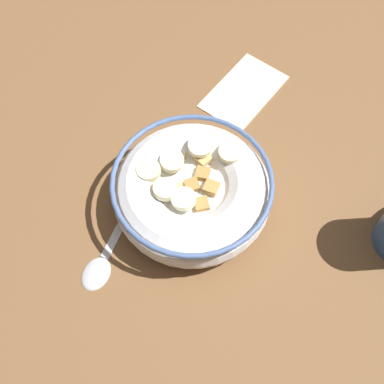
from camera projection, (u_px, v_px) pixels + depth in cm
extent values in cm
cube|color=brown|center=(192.00, 208.00, 60.75)|extent=(105.28, 105.28, 2.00)
cylinder|color=white|center=(192.00, 203.00, 59.61)|extent=(10.01, 10.01, 0.60)
torus|color=white|center=(192.00, 192.00, 57.33)|extent=(18.19, 18.19, 5.79)
torus|color=#4C6699|center=(192.00, 181.00, 55.05)|extent=(18.25, 18.25, 0.60)
cylinder|color=white|center=(192.00, 187.00, 56.29)|extent=(14.72, 14.72, 0.40)
cube|color=#B78947|center=(211.00, 187.00, 55.45)|extent=(1.96, 1.96, 0.73)
cube|color=tan|center=(175.00, 190.00, 55.56)|extent=(2.20, 2.20, 0.72)
cube|color=tan|center=(203.00, 159.00, 57.30)|extent=(1.84, 1.83, 0.73)
cube|color=#AD7F42|center=(192.00, 183.00, 55.95)|extent=(2.25, 2.23, 0.88)
cube|color=tan|center=(216.00, 234.00, 52.88)|extent=(1.78, 1.76, 0.78)
cube|color=tan|center=(236.00, 207.00, 54.53)|extent=(2.01, 1.98, 0.84)
cube|color=tan|center=(178.00, 159.00, 57.50)|extent=(2.01, 2.06, 0.91)
cube|color=#AD7F42|center=(204.00, 174.00, 56.48)|extent=(2.10, 2.11, 0.77)
cube|color=#B78947|center=(249.00, 175.00, 56.42)|extent=(1.87, 1.83, 0.82)
cube|color=tan|center=(177.00, 144.00, 58.53)|extent=(1.87, 1.86, 0.74)
cube|color=#B78947|center=(139.00, 196.00, 54.99)|extent=(2.13, 2.10, 0.84)
cube|color=tan|center=(206.00, 146.00, 58.13)|extent=(1.96, 1.99, 0.80)
cube|color=tan|center=(167.00, 228.00, 53.30)|extent=(2.22, 2.20, 0.87)
cube|color=#AD7F42|center=(202.00, 204.00, 54.74)|extent=(2.24, 2.24, 0.78)
cube|color=tan|center=(161.00, 162.00, 57.21)|extent=(2.17, 2.14, 0.86)
cylinder|color=#F4EABC|center=(172.00, 161.00, 56.26)|extent=(3.73, 3.76, 1.01)
cylinder|color=beige|center=(149.00, 171.00, 55.67)|extent=(2.90, 2.91, 0.93)
cylinder|color=#F9EFC6|center=(200.00, 146.00, 56.78)|extent=(3.88, 3.92, 1.26)
cylinder|color=beige|center=(230.00, 152.00, 56.42)|extent=(3.90, 3.88, 0.96)
cylinder|color=#F9EFC6|center=(184.00, 199.00, 54.06)|extent=(3.22, 3.27, 1.07)
cylinder|color=beige|center=(165.00, 189.00, 54.60)|extent=(3.92, 3.86, 1.23)
ellipsoid|color=#B7B7BC|center=(95.00, 273.00, 55.34)|extent=(4.75, 4.07, 0.80)
cube|color=#B7B7BC|center=(125.00, 218.00, 58.79)|extent=(10.60, 3.94, 0.36)
cube|color=beige|center=(244.00, 91.00, 67.91)|extent=(12.00, 7.31, 0.30)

